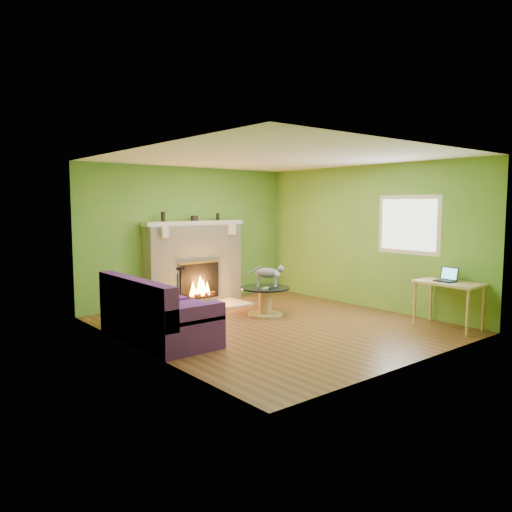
{
  "coord_description": "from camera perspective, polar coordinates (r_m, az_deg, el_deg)",
  "views": [
    {
      "loc": [
        -5.1,
        -5.8,
        1.89
      ],
      "look_at": [
        -0.03,
        0.4,
        1.06
      ],
      "focal_mm": 35.0,
      "sensor_mm": 36.0,
      "label": 1
    }
  ],
  "objects": [
    {
      "name": "wall_front",
      "position": [
        6.1,
        17.76,
        0.06
      ],
      "size": [
        5.0,
        0.0,
        5.0
      ],
      "primitive_type": "plane",
      "rotation": [
        -1.57,
        0.0,
        0.0
      ],
      "color": "#51862C",
      "rests_on": "floor"
    },
    {
      "name": "coffee_table",
      "position": [
        8.59,
        1.06,
        -4.92
      ],
      "size": [
        0.85,
        0.85,
        0.48
      ],
      "color": "tan",
      "rests_on": "floor"
    },
    {
      "name": "window_frame",
      "position": [
        8.83,
        17.04,
        3.44
      ],
      "size": [
        0.0,
        1.2,
        1.2
      ],
      "primitive_type": "plane",
      "rotation": [
        1.57,
        0.0,
        -1.57
      ],
      "color": "silver",
      "rests_on": "wall_right"
    },
    {
      "name": "remote_black",
      "position": [
        8.43,
        1.96,
        -3.66
      ],
      "size": [
        0.16,
        0.06,
        0.02
      ],
      "primitive_type": "cube",
      "rotation": [
        0.0,
        0.0,
        0.14
      ],
      "color": "black",
      "rests_on": "coffee_table"
    },
    {
      "name": "floor",
      "position": [
        7.95,
        2.03,
        -7.85
      ],
      "size": [
        5.0,
        5.0,
        0.0
      ],
      "primitive_type": "plane",
      "color": "#572D19",
      "rests_on": "ground"
    },
    {
      "name": "remote_silver",
      "position": [
        8.4,
        1.07,
        -3.69
      ],
      "size": [
        0.18,
        0.09,
        0.02
      ],
      "primitive_type": "cube",
      "rotation": [
        0.0,
        0.0,
        0.28
      ],
      "color": "#949396",
      "rests_on": "coffee_table"
    },
    {
      "name": "wall_right",
      "position": [
        9.38,
        12.45,
        2.16
      ],
      "size": [
        0.0,
        5.0,
        5.0
      ],
      "primitive_type": "plane",
      "rotation": [
        1.57,
        0.0,
        -1.57
      ],
      "color": "#51862C",
      "rests_on": "floor"
    },
    {
      "name": "sofa",
      "position": [
        7.18,
        -11.5,
        -6.65
      ],
      "size": [
        0.9,
        1.99,
        0.89
      ],
      "color": "#441A62",
      "rests_on": "floor"
    },
    {
      "name": "mantel",
      "position": [
        9.57,
        -7.05,
        3.77
      ],
      "size": [
        2.1,
        0.28,
        0.08
      ],
      "primitive_type": "cube",
      "color": "beige",
      "rests_on": "fireplace"
    },
    {
      "name": "hearth",
      "position": [
        9.34,
        -5.31,
        -5.7
      ],
      "size": [
        1.5,
        0.75,
        0.03
      ],
      "primitive_type": "cube",
      "color": "beige",
      "rests_on": "floor"
    },
    {
      "name": "mantel_vase_right",
      "position": [
        9.91,
        -4.39,
        4.5
      ],
      "size": [
        0.07,
        0.07,
        0.14
      ],
      "primitive_type": "cylinder",
      "color": "black",
      "rests_on": "mantel"
    },
    {
      "name": "ceiling",
      "position": [
        7.75,
        2.11,
        11.15
      ],
      "size": [
        5.0,
        5.0,
        0.0
      ],
      "primitive_type": "plane",
      "rotation": [
        3.14,
        0.0,
        0.0
      ],
      "color": "white",
      "rests_on": "wall_back"
    },
    {
      "name": "wall_back",
      "position": [
        9.76,
        -7.68,
        2.39
      ],
      "size": [
        5.0,
        0.0,
        5.0
      ],
      "primitive_type": "plane",
      "rotation": [
        1.57,
        0.0,
        0.0
      ],
      "color": "#51862C",
      "rests_on": "floor"
    },
    {
      "name": "mantel_box",
      "position": [
        9.61,
        -7.04,
        4.31
      ],
      "size": [
        0.12,
        0.08,
        0.1
      ],
      "primitive_type": "cube",
      "color": "black",
      "rests_on": "mantel"
    },
    {
      "name": "fire_tools",
      "position": [
        9.12,
        -8.6,
        -3.56
      ],
      "size": [
        0.2,
        0.2,
        0.74
      ],
      "primitive_type": null,
      "color": "black",
      "rests_on": "hearth"
    },
    {
      "name": "mantel_vase_left",
      "position": [
        9.27,
        -10.57,
        4.45
      ],
      "size": [
        0.08,
        0.08,
        0.18
      ],
      "primitive_type": "cylinder",
      "color": "black",
      "rests_on": "mantel"
    },
    {
      "name": "fireplace",
      "position": [
        9.65,
        -7.06,
        -0.79
      ],
      "size": [
        2.1,
        0.46,
        1.58
      ],
      "color": "beige",
      "rests_on": "floor"
    },
    {
      "name": "wall_left",
      "position": [
        6.49,
        -13.03,
        0.52
      ],
      "size": [
        0.0,
        5.0,
        5.0
      ],
      "primitive_type": "plane",
      "rotation": [
        1.57,
        0.0,
        1.57
      ],
      "color": "#51862C",
      "rests_on": "floor"
    },
    {
      "name": "laptop",
      "position": [
        8.17,
        20.85,
        -2.0
      ],
      "size": [
        0.27,
        0.3,
        0.22
      ],
      "primitive_type": null,
      "rotation": [
        0.0,
        0.0,
        -0.04
      ],
      "color": "black",
      "rests_on": "desk"
    },
    {
      "name": "cat",
      "position": [
        8.61,
        1.25,
        -2.23
      ],
      "size": [
        0.55,
        0.61,
        0.38
      ],
      "primitive_type": null,
      "rotation": [
        0.0,
        0.0,
        0.68
      ],
      "color": "#5D5D61",
      "rests_on": "coffee_table"
    },
    {
      "name": "desk",
      "position": [
        8.19,
        21.17,
        -3.38
      ],
      "size": [
        0.56,
        0.96,
        0.71
      ],
      "color": "tan",
      "rests_on": "floor"
    },
    {
      "name": "window_pane",
      "position": [
        8.82,
        17.01,
        3.44
      ],
      "size": [
        0.0,
        1.06,
        1.06
      ],
      "primitive_type": "plane",
      "rotation": [
        1.57,
        0.0,
        -1.57
      ],
      "color": "white",
      "rests_on": "wall_right"
    }
  ]
}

